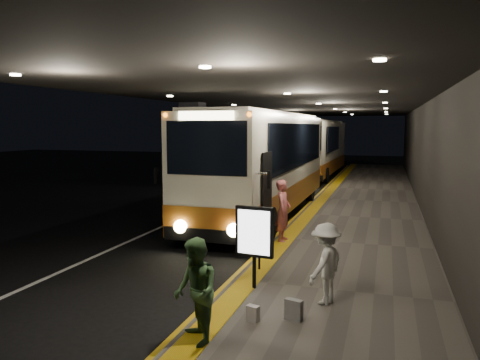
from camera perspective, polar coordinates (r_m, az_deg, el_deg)
The scene contains 17 objects.
ground at distance 14.27m, azimuth -6.41°, elevation -7.66°, with size 90.00×90.00×0.00m, color black.
lane_line_white at distance 19.46m, azimuth -5.30°, elevation -3.80°, with size 0.12×50.00×0.01m, color silver.
kerb_stripe_yellow at distance 18.28m, azimuth 6.83°, elevation -4.49°, with size 0.18×50.00×0.01m, color gold.
sidewalk at distance 17.99m, azimuth 14.39°, elevation -4.61°, with size 4.50×50.00×0.15m, color #514C44.
tactile_strip at distance 18.16m, azimuth 8.39°, elevation -4.10°, with size 0.50×50.00×0.01m, color gold.
terminal_wall at distance 17.69m, azimuth 21.97°, elevation 4.48°, with size 0.10×50.00×6.00m, color black.
support_columns at distance 18.15m, azimuth -5.72°, elevation 2.44°, with size 0.80×24.80×4.40m.
canopy at distance 17.94m, azimuth 7.51°, elevation 10.04°, with size 9.00×50.00×0.40m, color black.
coach_main at distance 18.33m, azimuth 3.00°, elevation 1.48°, with size 2.64×12.57×3.90m.
coach_second at distance 32.76m, azimuth 9.35°, elevation 3.54°, with size 2.75×12.05×3.77m.
passenger_boarding at distance 13.71m, azimuth 5.27°, elevation -3.72°, with size 0.66×0.43×1.81m, color #D26362.
passenger_waiting_green at distance 7.43m, azimuth -5.43°, elevation -13.34°, with size 0.80×0.50×1.65m, color #45713F.
passenger_waiting_white at distance 9.12m, azimuth 10.39°, elevation -9.97°, with size 1.00×0.46×1.55m, color silver.
bag_polka at distance 8.46m, azimuth 6.57°, elevation -15.45°, with size 0.31×0.13×0.37m, color black.
bag_plain at distance 8.39m, azimuth 1.58°, elevation -15.94°, with size 0.22×0.13×0.27m, color #B4ADA8.
info_sign at distance 9.66m, azimuth 1.76°, elevation -6.54°, with size 0.82×0.20×1.72m.
stanchion_post at distance 11.04m, azimuth 2.37°, elevation -8.17°, with size 0.05×0.05×1.09m, color black.
Camera 1 is at (5.64, -12.63, 3.50)m, focal length 35.00 mm.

